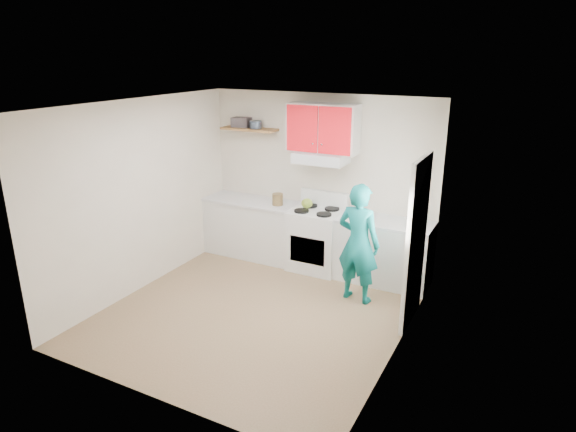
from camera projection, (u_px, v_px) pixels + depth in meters
The scene contains 21 objects.
floor at pixel (258, 311), 6.38m from camera, with size 3.80×3.80×0.00m, color brown.
ceiling at pixel (253, 105), 5.56m from camera, with size 3.60×3.80×0.04m, color white.
back_wall at pixel (320, 180), 7.57m from camera, with size 3.60×0.04×2.60m, color beige.
front_wall at pixel (145, 275), 4.37m from camera, with size 3.60×0.04×2.60m, color beige.
left_wall at pixel (142, 196), 6.76m from camera, with size 0.04×3.80×2.60m, color beige.
right_wall at pixel (404, 240), 5.19m from camera, with size 0.04×3.80×2.60m, color beige.
door at pixel (416, 242), 5.87m from camera, with size 0.05×0.85×2.05m, color white.
door_glass at pixel (417, 208), 5.75m from camera, with size 0.01×0.55×0.95m, color white.
counter_left at pixel (253, 228), 8.04m from camera, with size 1.52×0.60×0.90m, color silver.
counter_right at pixel (384, 252), 7.09m from camera, with size 1.32×0.60×0.90m, color silver.
stove at pixel (316, 240), 7.52m from camera, with size 0.76×0.65×0.92m, color white.
range_hood at pixel (321, 158), 7.22m from camera, with size 0.76×0.44×0.15m, color silver.
upper_cabinets at pixel (323, 128), 7.13m from camera, with size 1.02×0.33×0.70m, color red.
shelf at pixel (249, 129), 7.72m from camera, with size 0.90×0.30×0.04m, color brown.
books at pixel (242, 122), 7.79m from camera, with size 0.28×0.20×0.15m, color #3D3639.
tin at pixel (256, 125), 7.64m from camera, with size 0.19×0.19×0.12m, color #333D4C.
kettle at pixel (307, 203), 7.49m from camera, with size 0.17×0.17×0.15m, color olive.
crock at pixel (278, 200), 7.63m from camera, with size 0.17×0.17×0.20m, color brown.
cutting_board at pixel (366, 219), 7.05m from camera, with size 0.31×0.23×0.02m, color olive.
silicone_mat at pixel (402, 227), 6.75m from camera, with size 0.29×0.25×0.01m, color red.
person at pixel (358, 243), 6.45m from camera, with size 0.59×0.38×1.61m, color #0B6868.
Camera 1 is at (2.95, -4.85, 3.18)m, focal length 31.08 mm.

